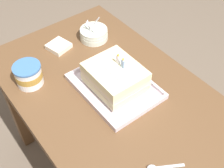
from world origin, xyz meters
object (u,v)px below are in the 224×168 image
birthday_cake (115,76)px  napkin_pile (59,46)px  foil_tray (115,87)px  bowl_stack (94,34)px  serving_spoon_near_tray (156,168)px  ice_cream_tub (29,75)px

birthday_cake → napkin_pile: birthday_cake is taller
foil_tray → bowl_stack: 0.35m
bowl_stack → birthday_cake: bearing=-20.9°
birthday_cake → napkin_pile: bearing=-172.1°
napkin_pile → foil_tray: bearing=7.9°
foil_tray → serving_spoon_near_tray: size_ratio=2.97×
foil_tray → bowl_stack: size_ratio=2.57×
birthday_cake → napkin_pile: 0.38m
foil_tray → birthday_cake: 0.06m
ice_cream_tub → napkin_pile: 0.25m
ice_cream_tub → napkin_pile: bearing=120.7°
ice_cream_tub → napkin_pile: (-0.13, 0.21, -0.04)m
ice_cream_tub → bowl_stack: bearing=102.3°
bowl_stack → serving_spoon_near_tray: 0.73m
serving_spoon_near_tray → napkin_pile: bearing=175.0°
birthday_cake → bowl_stack: birthday_cake is taller
serving_spoon_near_tray → ice_cream_tub: bearing=-166.4°
bowl_stack → serving_spoon_near_tray: bearing=-19.1°
bowl_stack → napkin_pile: bearing=-103.1°
birthday_cake → ice_cream_tub: size_ratio=1.91×
birthday_cake → ice_cream_tub: (-0.24, -0.26, -0.02)m
bowl_stack → foil_tray: bearing=-20.9°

